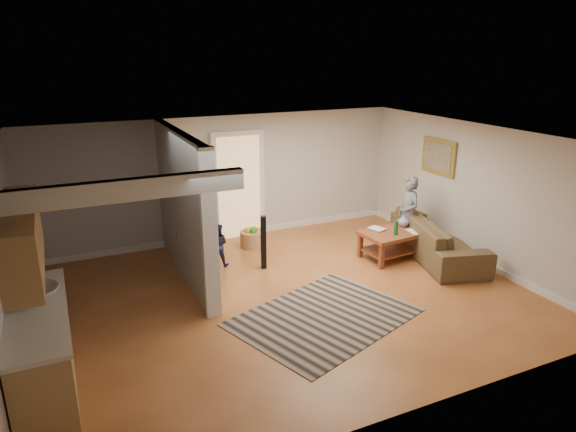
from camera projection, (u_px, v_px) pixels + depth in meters
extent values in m
plane|color=brown|center=(285.00, 297.00, 8.08)|extent=(7.50, 7.50, 0.00)
cube|color=#B3B1AC|center=(223.00, 179.00, 10.29)|extent=(7.50, 0.04, 2.50)
cube|color=#B3B1AC|center=(3.00, 264.00, 6.20)|extent=(0.04, 6.00, 2.50)
cube|color=#B3B1AC|center=(475.00, 194.00, 9.19)|extent=(0.04, 6.00, 2.50)
cube|color=white|center=(285.00, 139.00, 7.31)|extent=(7.50, 6.00, 0.04)
cube|color=#B3B1AC|center=(183.00, 206.00, 8.47)|extent=(0.15, 3.10, 2.50)
cube|color=white|center=(210.00, 236.00, 7.13)|extent=(0.22, 0.10, 2.50)
cube|color=white|center=(226.00, 235.00, 10.63)|extent=(7.50, 0.04, 0.12)
cube|color=white|center=(467.00, 256.00, 9.55)|extent=(0.04, 6.00, 0.12)
cube|color=#D8B272|center=(239.00, 187.00, 10.41)|extent=(0.90, 0.06, 2.10)
cube|color=#A98C4D|center=(43.00, 348.00, 5.88)|extent=(0.60, 2.20, 0.90)
cube|color=beige|center=(36.00, 312.00, 5.74)|extent=(0.64, 2.24, 0.05)
cube|color=#A98C4D|center=(22.00, 239.00, 5.46)|extent=(0.35, 2.00, 0.70)
imported|color=silver|center=(36.00, 299.00, 5.99)|extent=(0.54, 0.54, 0.19)
cube|color=black|center=(196.00, 179.00, 7.76)|extent=(0.03, 0.40, 0.34)
cube|color=black|center=(188.00, 172.00, 8.19)|extent=(0.03, 0.40, 0.34)
cube|color=black|center=(181.00, 166.00, 8.62)|extent=(0.03, 0.40, 0.34)
cube|color=olive|center=(439.00, 157.00, 9.89)|extent=(0.04, 0.90, 0.68)
cube|color=black|center=(324.00, 317.00, 7.47)|extent=(2.99, 2.58, 0.01)
imported|color=#423E21|center=(436.00, 256.00, 9.71)|extent=(1.63, 2.66, 0.73)
cube|color=maroon|center=(396.00, 232.00, 9.52)|extent=(1.38, 0.88, 0.07)
cube|color=silver|center=(396.00, 232.00, 9.51)|extent=(0.86, 0.53, 0.02)
cube|color=maroon|center=(395.00, 248.00, 9.61)|extent=(1.26, 0.76, 0.03)
cube|color=maroon|center=(382.00, 256.00, 9.06)|extent=(0.08, 0.08, 0.49)
cube|color=maroon|center=(431.00, 244.00, 9.61)|extent=(0.08, 0.08, 0.49)
cube|color=maroon|center=(360.00, 245.00, 9.57)|extent=(0.08, 0.08, 0.49)
cube|color=maroon|center=(408.00, 234.00, 10.12)|extent=(0.08, 0.08, 0.49)
imported|color=navy|center=(403.00, 226.00, 9.74)|extent=(0.24, 0.24, 0.23)
cylinder|color=#12521E|center=(396.00, 228.00, 9.25)|extent=(0.07, 0.07, 0.27)
imported|color=#998C4C|center=(373.00, 231.00, 9.49)|extent=(0.31, 0.35, 0.03)
imported|color=#66594C|center=(409.00, 233.00, 9.37)|extent=(0.27, 0.34, 0.02)
cube|color=maroon|center=(188.00, 224.00, 9.39)|extent=(0.68, 1.18, 0.05)
cube|color=maroon|center=(189.00, 239.00, 9.49)|extent=(0.61, 1.08, 0.03)
cylinder|color=maroon|center=(182.00, 251.00, 9.02)|extent=(0.05, 0.05, 0.68)
cylinder|color=maroon|center=(182.00, 233.00, 9.92)|extent=(0.05, 0.05, 0.68)
cylinder|color=maroon|center=(197.00, 250.00, 9.07)|extent=(0.05, 0.05, 0.68)
cylinder|color=maroon|center=(197.00, 232.00, 9.97)|extent=(0.05, 0.05, 0.68)
imported|color=black|center=(189.00, 223.00, 9.39)|extent=(0.34, 0.90, 0.52)
cylinder|color=white|center=(193.00, 225.00, 8.99)|extent=(0.09, 0.09, 0.17)
cube|color=black|center=(263.00, 242.00, 9.02)|extent=(0.12, 0.12, 0.97)
cube|color=black|center=(198.00, 244.00, 8.72)|extent=(0.13, 0.13, 1.14)
cylinder|color=olive|center=(252.00, 239.00, 10.12)|extent=(0.48, 0.48, 0.32)
sphere|color=red|center=(254.00, 230.00, 10.13)|extent=(0.15, 0.15, 0.15)
sphere|color=yellow|center=(248.00, 231.00, 10.05)|extent=(0.15, 0.15, 0.15)
sphere|color=green|center=(253.00, 230.00, 10.00)|extent=(0.15, 0.15, 0.15)
imported|color=slate|center=(406.00, 249.00, 10.05)|extent=(0.40, 0.56, 1.45)
imported|color=#1B1B38|center=(219.00, 265.00, 9.28)|extent=(0.48, 0.45, 0.79)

